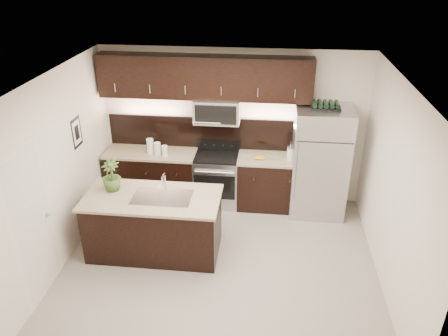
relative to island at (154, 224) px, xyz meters
name	(u,v)px	position (x,y,z in m)	size (l,w,h in m)	color
ground	(220,263)	(1.00, -0.20, -0.47)	(4.50, 4.50, 0.00)	gray
room_walls	(210,159)	(0.89, -0.24, 1.22)	(4.52, 4.02, 2.71)	silver
counter_run	(205,178)	(0.54, 1.49, 0.00)	(3.51, 0.65, 0.94)	black
upper_fixtures	(206,84)	(0.57, 1.64, 1.67)	(3.49, 0.40, 1.66)	black
island	(154,224)	(0.00, 0.00, 0.00)	(1.96, 0.96, 0.94)	black
sink_faucet	(162,196)	(0.15, 0.01, 0.48)	(0.84, 0.50, 0.28)	silver
refrigerator	(319,162)	(2.48, 1.43, 0.46)	(0.90, 0.81, 1.87)	#B2B2B7
wine_rack	(326,105)	(2.48, 1.43, 1.45)	(0.46, 0.29, 0.11)	black
plant	(111,175)	(-0.62, 0.14, 0.71)	(0.27, 0.27, 0.48)	#3F5C24
canisters	(156,148)	(-0.29, 1.41, 0.58)	(0.38, 0.19, 0.26)	silver
french_press	(290,153)	(1.99, 1.44, 0.59)	(0.11, 0.11, 0.33)	silver
bananas	(257,157)	(1.45, 1.41, 0.50)	(0.18, 0.14, 0.05)	gold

